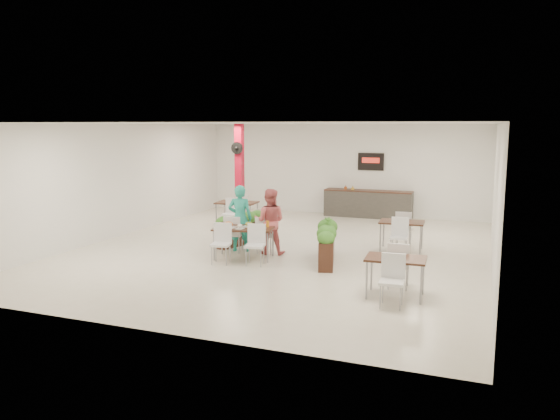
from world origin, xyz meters
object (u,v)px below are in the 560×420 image
(red_column, at_px, (239,171))
(diner_man, at_px, (240,218))
(side_table_c, at_px, (396,265))
(side_table_a, at_px, (237,206))
(main_table, at_px, (243,232))
(side_table_b, at_px, (402,226))
(service_counter, at_px, (368,203))
(planter_right, at_px, (327,241))
(diner_woman, at_px, (270,221))
(planter_left, at_px, (241,226))

(red_column, height_order, diner_man, red_column)
(diner_man, bearing_deg, side_table_c, 139.67)
(diner_man, height_order, side_table_a, diner_man)
(main_table, bearing_deg, side_table_b, 32.84)
(service_counter, bearing_deg, side_table_b, -68.55)
(service_counter, height_order, side_table_b, service_counter)
(diner_man, relative_size, planter_right, 0.86)
(diner_man, relative_size, side_table_a, 1.02)
(service_counter, bearing_deg, main_table, -102.75)
(diner_man, xyz_separation_m, diner_woman, (0.80, 0.00, -0.03))
(main_table, distance_m, planter_left, 1.56)
(red_column, bearing_deg, main_table, -64.04)
(diner_man, bearing_deg, planter_left, -78.23)
(service_counter, relative_size, side_table_a, 1.82)
(planter_left, relative_size, side_table_c, 1.03)
(side_table_b, bearing_deg, red_column, 151.49)
(red_column, distance_m, service_counter, 4.56)
(red_column, height_order, diner_woman, red_column)
(red_column, bearing_deg, planter_left, -64.39)
(diner_woman, bearing_deg, main_table, 46.81)
(service_counter, height_order, planter_right, service_counter)
(diner_man, relative_size, planter_left, 1.00)
(side_table_a, height_order, side_table_c, same)
(diner_woman, bearing_deg, red_column, -68.12)
(planter_left, relative_size, planter_right, 0.86)
(planter_right, bearing_deg, side_table_b, 52.17)
(service_counter, relative_size, diner_woman, 1.85)
(service_counter, xyz_separation_m, diner_woman, (-1.15, -6.22, 0.32))
(planter_left, xyz_separation_m, side_table_a, (-1.30, 2.49, 0.15))
(red_column, distance_m, planter_right, 6.52)
(main_table, xyz_separation_m, side_table_c, (3.87, -1.71, -0.02))
(diner_woman, xyz_separation_m, side_table_b, (2.99, 1.54, -0.19))
(service_counter, bearing_deg, planter_right, -86.42)
(diner_woman, height_order, side_table_a, diner_woman)
(side_table_c, bearing_deg, planter_right, 129.68)
(service_counter, relative_size, planter_right, 1.53)
(main_table, height_order, side_table_c, same)
(service_counter, distance_m, planter_right, 6.54)
(diner_woman, bearing_deg, planter_left, -44.55)
(diner_woman, bearing_deg, diner_man, -11.30)
(planter_right, xyz_separation_m, side_table_a, (-3.97, 3.52, 0.13))
(side_table_a, bearing_deg, red_column, 106.34)
(main_table, bearing_deg, red_column, 115.96)
(planter_left, bearing_deg, diner_man, -66.93)
(service_counter, bearing_deg, planter_left, -112.33)
(diner_woman, relative_size, side_table_c, 0.99)
(diner_woman, xyz_separation_m, planter_left, (-1.11, 0.73, -0.32))
(planter_left, distance_m, side_table_b, 4.18)
(red_column, relative_size, main_table, 1.75)
(main_table, xyz_separation_m, side_table_a, (-2.01, 3.87, -0.00))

